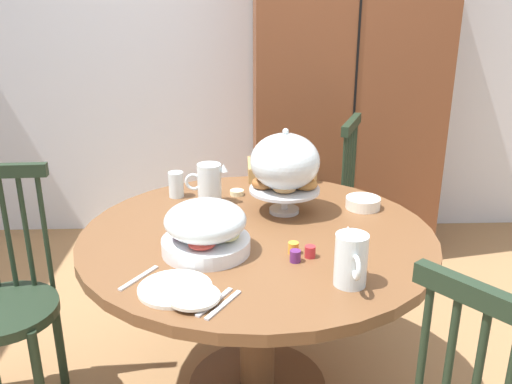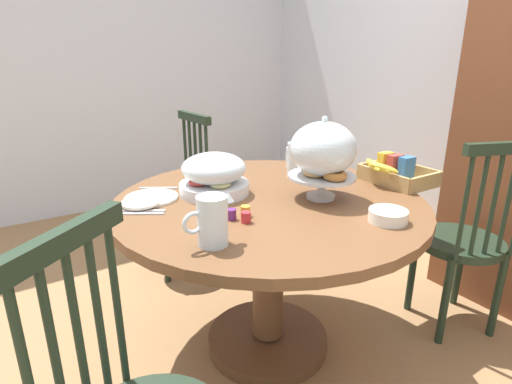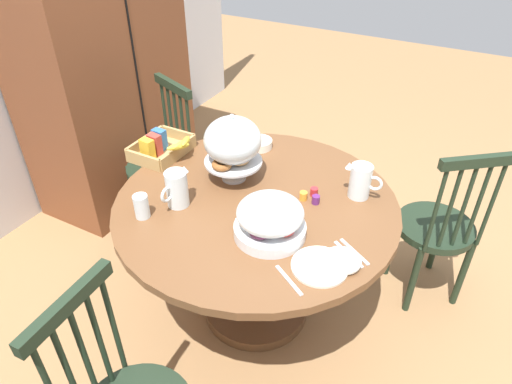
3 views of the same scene
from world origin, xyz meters
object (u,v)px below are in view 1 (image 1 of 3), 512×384
at_px(cereal_bowl, 363,203).
at_px(china_plate_small, 194,297).
at_px(pastry_stand_with_dome, 285,165).
at_px(orange_juice_pitcher, 351,262).
at_px(windsor_chair_near_window, 321,213).
at_px(fruit_platter_covered, 206,229).
at_px(drinking_glass, 176,185).
at_px(butter_dish, 237,193).
at_px(dining_table, 257,278).
at_px(milk_pitcher, 209,186).
at_px(cereal_basket, 279,168).
at_px(china_plate_large, 175,289).
at_px(windsor_chair_by_cabinet, 6,307).
at_px(wooden_armoire, 345,96).

bearing_deg(cereal_bowl, china_plate_small, -132.31).
relative_size(pastry_stand_with_dome, orange_juice_pitcher, 1.91).
bearing_deg(windsor_chair_near_window, fruit_platter_covered, -118.36).
bearing_deg(pastry_stand_with_dome, china_plate_small, -115.06).
xyz_separation_m(pastry_stand_with_dome, drinking_glass, (-0.45, 0.20, -0.14)).
bearing_deg(orange_juice_pitcher, drinking_glass, 127.45).
xyz_separation_m(windsor_chair_near_window, pastry_stand_with_dome, (-0.26, -0.69, 0.48)).
bearing_deg(pastry_stand_with_dome, fruit_platter_covered, -130.25).
height_order(windsor_chair_near_window, butter_dish, windsor_chair_near_window).
relative_size(dining_table, pastry_stand_with_dome, 3.79).
bearing_deg(milk_pitcher, cereal_basket, 46.68).
distance_m(milk_pitcher, china_plate_large, 0.72).
height_order(pastry_stand_with_dome, china_plate_small, pastry_stand_with_dome).
bearing_deg(fruit_platter_covered, china_plate_large, -107.26).
distance_m(windsor_chair_near_window, windsor_chair_by_cabinet, 1.60).
relative_size(wooden_armoire, china_plate_small, 13.07).
bearing_deg(wooden_armoire, cereal_basket, -119.52).
bearing_deg(wooden_armoire, windsor_chair_near_window, -110.07).
bearing_deg(dining_table, china_plate_small, -112.34).
distance_m(windsor_chair_near_window, fruit_platter_covered, 1.23).
bearing_deg(drinking_glass, cereal_bowl, -11.87).
distance_m(windsor_chair_near_window, cereal_bowl, 0.73).
bearing_deg(wooden_armoire, fruit_platter_covered, -115.54).
bearing_deg(wooden_armoire, china_plate_small, -112.18).
distance_m(wooden_armoire, orange_juice_pitcher, 1.88).
height_order(orange_juice_pitcher, drinking_glass, orange_juice_pitcher).
height_order(windsor_chair_by_cabinet, cereal_basket, windsor_chair_by_cabinet).
bearing_deg(china_plate_small, butter_dish, 81.91).
height_order(milk_pitcher, china_plate_small, milk_pitcher).
relative_size(windsor_chair_near_window, fruit_platter_covered, 3.25).
xyz_separation_m(fruit_platter_covered, butter_dish, (0.11, 0.55, -0.07)).
bearing_deg(cereal_basket, butter_dish, -129.88).
bearing_deg(orange_juice_pitcher, china_plate_small, -169.63).
height_order(milk_pitcher, china_plate_large, milk_pitcher).
bearing_deg(cereal_bowl, cereal_basket, 127.01).
distance_m(china_plate_small, butter_dish, 0.88).
xyz_separation_m(drinking_glass, butter_dish, (0.26, 0.01, -0.04)).
distance_m(wooden_armoire, dining_table, 1.62).
bearing_deg(china_plate_small, cereal_bowl, 47.69).
distance_m(wooden_armoire, pastry_stand_with_dome, 1.35).
height_order(wooden_armoire, windsor_chair_near_window, wooden_armoire).
height_order(windsor_chair_near_window, cereal_bowl, windsor_chair_near_window).
bearing_deg(windsor_chair_by_cabinet, windsor_chair_near_window, 34.01).
bearing_deg(pastry_stand_with_dome, butter_dish, 132.57).
distance_m(orange_juice_pitcher, drinking_glass, 0.98).
bearing_deg(dining_table, milk_pitcher, 122.41).
bearing_deg(dining_table, windsor_chair_by_cabinet, -178.54).
height_order(windsor_chair_near_window, windsor_chair_by_cabinet, same).
bearing_deg(china_plate_large, windsor_chair_near_window, 63.68).
relative_size(milk_pitcher, china_plate_small, 1.21).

